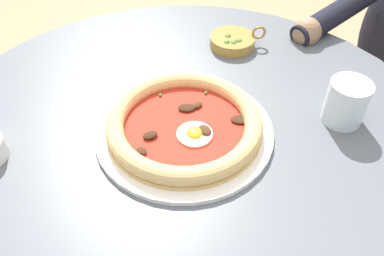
# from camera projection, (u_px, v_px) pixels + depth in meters

# --- Properties ---
(dining_table) EXTENTS (1.00, 1.00, 0.74)m
(dining_table) POSITION_uv_depth(u_px,v_px,m) (185.00, 181.00, 0.81)
(dining_table) COLOR #565B60
(dining_table) RESTS_ON ground
(pizza_on_plate) EXTENTS (0.32, 0.32, 0.04)m
(pizza_on_plate) POSITION_uv_depth(u_px,v_px,m) (184.00, 125.00, 0.70)
(pizza_on_plate) COLOR white
(pizza_on_plate) RESTS_ON dining_table
(water_glass) EXTENTS (0.08, 0.08, 0.08)m
(water_glass) POSITION_uv_depth(u_px,v_px,m) (345.00, 105.00, 0.72)
(water_glass) COLOR silver
(water_glass) RESTS_ON dining_table
(olive_pan) EXTENTS (0.11, 0.13, 0.05)m
(olive_pan) POSITION_uv_depth(u_px,v_px,m) (233.00, 41.00, 0.91)
(olive_pan) COLOR olive
(olive_pan) RESTS_ON dining_table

